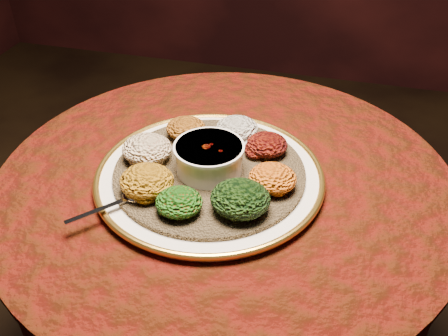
# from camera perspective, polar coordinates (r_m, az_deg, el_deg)

# --- Properties ---
(table) EXTENTS (0.96, 0.96, 0.73)m
(table) POSITION_cam_1_polar(r_m,az_deg,el_deg) (1.16, 0.10, -7.77)
(table) COLOR black
(table) RESTS_ON ground
(platter) EXTENTS (0.50, 0.50, 0.02)m
(platter) POSITION_cam_1_polar(r_m,az_deg,el_deg) (1.02, -1.66, -0.90)
(platter) COLOR white
(platter) RESTS_ON table
(injera) EXTENTS (0.52, 0.52, 0.01)m
(injera) POSITION_cam_1_polar(r_m,az_deg,el_deg) (1.02, -1.67, -0.42)
(injera) COLOR brown
(injera) RESTS_ON platter
(stew_bowl) EXTENTS (0.14, 0.14, 0.06)m
(stew_bowl) POSITION_cam_1_polar(r_m,az_deg,el_deg) (0.99, -1.71, 1.37)
(stew_bowl) COLOR white
(stew_bowl) RESTS_ON injera
(spoon) EXTENTS (0.12, 0.12, 0.01)m
(spoon) POSITION_cam_1_polar(r_m,az_deg,el_deg) (0.95, -10.77, -3.39)
(spoon) COLOR silver
(spoon) RESTS_ON injera
(portion_ayib) EXTENTS (0.09, 0.09, 0.04)m
(portion_ayib) POSITION_cam_1_polar(r_m,az_deg,el_deg) (1.10, 1.51, 4.56)
(portion_ayib) COLOR beige
(portion_ayib) RESTS_ON injera
(portion_kitfo) EXTENTS (0.09, 0.08, 0.04)m
(portion_kitfo) POSITION_cam_1_polar(r_m,az_deg,el_deg) (1.05, 4.95, 2.70)
(portion_kitfo) COLOR black
(portion_kitfo) RESTS_ON injera
(portion_tikil) EXTENTS (0.09, 0.09, 0.04)m
(portion_tikil) POSITION_cam_1_polar(r_m,az_deg,el_deg) (0.96, 5.57, -1.16)
(portion_tikil) COLOR #AF710E
(portion_tikil) RESTS_ON injera
(portion_gomen) EXTENTS (0.11, 0.10, 0.05)m
(portion_gomen) POSITION_cam_1_polar(r_m,az_deg,el_deg) (0.90, 1.87, -3.52)
(portion_gomen) COLOR black
(portion_gomen) RESTS_ON injera
(portion_mixveg) EXTENTS (0.09, 0.08, 0.04)m
(portion_mixveg) POSITION_cam_1_polar(r_m,az_deg,el_deg) (0.91, -5.16, -3.91)
(portion_mixveg) COLOR #932609
(portion_mixveg) RESTS_ON injera
(portion_kik) EXTENTS (0.10, 0.10, 0.05)m
(portion_kik) POSITION_cam_1_polar(r_m,az_deg,el_deg) (0.95, -8.81, -1.47)
(portion_kik) COLOR #A66B0E
(portion_kik) RESTS_ON injera
(portion_timatim) EXTENTS (0.10, 0.10, 0.05)m
(portion_timatim) POSITION_cam_1_polar(r_m,az_deg,el_deg) (1.04, -8.79, 2.18)
(portion_timatim) COLOR maroon
(portion_timatim) RESTS_ON injera
(portion_shiro) EXTENTS (0.09, 0.08, 0.04)m
(portion_shiro) POSITION_cam_1_polar(r_m,az_deg,el_deg) (1.11, -4.36, 4.55)
(portion_shiro) COLOR #8D4D11
(portion_shiro) RESTS_ON injera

